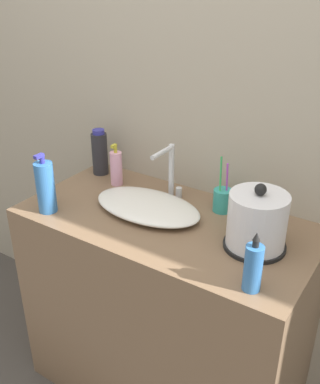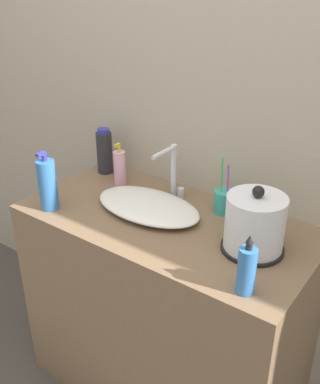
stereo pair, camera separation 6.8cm
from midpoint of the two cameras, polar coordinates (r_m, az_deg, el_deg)
name	(u,v)px [view 1 (the left image)]	position (r m, az deg, el deg)	size (l,w,h in m)	color
wall_back	(210,72)	(1.66, 5.19, 14.97)	(6.00, 0.04, 2.60)	#ADA38E
vanity_counter	(165,310)	(1.84, -0.41, -14.74)	(1.06, 0.53, 0.83)	brown
sink_basin	(147,206)	(1.63, -2.82, -1.80)	(0.42, 0.24, 0.05)	silver
faucet	(170,169)	(1.69, 0.16, 2.92)	(0.06, 0.14, 0.21)	silver
electric_kettle	(257,223)	(1.42, 10.85, -3.92)	(0.20, 0.20, 0.22)	black
toothbrush_cup	(222,200)	(1.64, 6.75, -0.98)	(0.07, 0.07, 0.21)	teal
lotion_bottle	(116,168)	(1.83, -6.65, 3.03)	(0.05, 0.05, 0.18)	#EAA8C6
shampoo_bottle	(253,267)	(1.25, 10.20, -9.38)	(0.05, 0.05, 0.18)	#3370B7
mouthwash_bottle	(100,153)	(1.93, -8.67, 4.95)	(0.07, 0.07, 0.20)	#28282D
hand_cream_bottle	(46,187)	(1.66, -15.48, 0.61)	(0.07, 0.07, 0.23)	#3370B7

